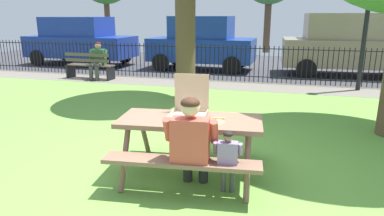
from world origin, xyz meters
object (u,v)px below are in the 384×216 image
(adult_at_table, at_px, (191,141))
(parked_car_far_left, at_px, (80,40))
(pizza_box_open, at_px, (190,106))
(parked_car_center, at_px, (354,43))
(pizza_slice_on_table, at_px, (219,121))
(child_at_table, at_px, (228,157))
(person_on_park_bench, at_px, (98,59))
(park_bench_left, at_px, (90,66))
(parked_car_left, at_px, (202,43))
(picnic_table_foreground, at_px, (190,132))

(adult_at_table, relative_size, parked_car_far_left, 0.27)
(pizza_box_open, height_order, parked_car_center, parked_car_center)
(parked_car_center, bearing_deg, pizza_slice_on_table, -108.87)
(child_at_table, xyz_separation_m, person_on_park_bench, (-5.25, 6.36, 0.15))
(park_bench_left, distance_m, parked_car_far_left, 3.58)
(pizza_box_open, xyz_separation_m, child_at_table, (0.62, -0.63, -0.39))
(pizza_slice_on_table, relative_size, child_at_table, 0.29)
(parked_car_left, bearing_deg, child_at_table, -74.85)
(parked_car_far_left, bearing_deg, child_at_table, -50.16)
(adult_at_table, bearing_deg, child_at_table, 1.74)
(pizza_slice_on_table, relative_size, adult_at_table, 0.20)
(adult_at_table, distance_m, parked_car_center, 9.74)
(parked_car_left, bearing_deg, pizza_box_open, -77.65)
(pizza_slice_on_table, bearing_deg, parked_car_far_left, 130.58)
(child_at_table, distance_m, parked_car_center, 9.61)
(picnic_table_foreground, distance_m, parked_car_center, 9.34)
(picnic_table_foreground, height_order, parked_car_far_left, parked_car_far_left)
(pizza_box_open, height_order, person_on_park_bench, pizza_box_open)
(person_on_park_bench, distance_m, parked_car_center, 8.52)
(picnic_table_foreground, distance_m, child_at_table, 0.75)
(pizza_slice_on_table, relative_size, parked_car_center, 0.05)
(parked_car_center, bearing_deg, pizza_box_open, -111.66)
(park_bench_left, bearing_deg, parked_car_center, 18.79)
(adult_at_table, bearing_deg, picnic_table_foreground, 107.11)
(picnic_table_foreground, height_order, pizza_slice_on_table, pizza_slice_on_table)
(child_at_table, distance_m, parked_car_far_left, 11.97)
(child_at_table, distance_m, park_bench_left, 8.43)
(person_on_park_bench, xyz_separation_m, parked_car_far_left, (-2.41, 2.82, 0.35))
(picnic_table_foreground, relative_size, park_bench_left, 1.20)
(pizza_box_open, relative_size, pizza_slice_on_table, 2.18)
(pizza_slice_on_table, bearing_deg, child_at_table, -67.05)
(park_bench_left, xyz_separation_m, parked_car_center, (8.33, 2.84, 0.68))
(picnic_table_foreground, xyz_separation_m, adult_at_table, (0.15, -0.49, 0.06))
(pizza_slice_on_table, xyz_separation_m, parked_car_far_left, (-7.46, 8.71, 0.23))
(pizza_slice_on_table, distance_m, adult_at_table, 0.54)
(pizza_box_open, height_order, child_at_table, pizza_box_open)
(picnic_table_foreground, xyz_separation_m, pizza_slice_on_table, (0.37, -0.01, 0.18))
(park_bench_left, distance_m, parked_car_left, 4.22)
(picnic_table_foreground, relative_size, child_at_table, 2.33)
(adult_at_table, relative_size, parked_car_center, 0.25)
(pizza_box_open, xyz_separation_m, person_on_park_bench, (-4.64, 5.73, -0.24))
(park_bench_left, bearing_deg, adult_at_table, -51.07)
(park_bench_left, xyz_separation_m, person_on_park_bench, (0.30, 0.02, 0.24))
(child_at_table, bearing_deg, person_on_park_bench, 129.53)
(adult_at_table, relative_size, parked_car_left, 0.30)
(parked_car_left, distance_m, parked_car_center, 5.27)
(person_on_park_bench, relative_size, parked_car_far_left, 0.27)
(pizza_slice_on_table, distance_m, park_bench_left, 7.96)
(child_at_table, bearing_deg, adult_at_table, -178.26)
(park_bench_left, distance_m, person_on_park_bench, 0.39)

